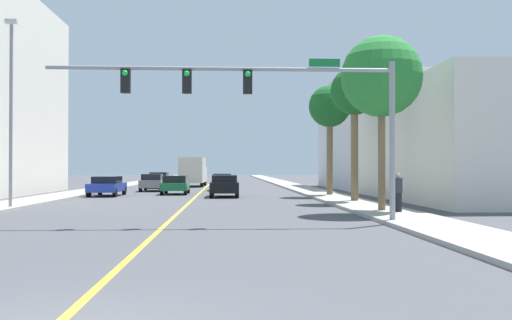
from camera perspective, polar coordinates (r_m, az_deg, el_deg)
ground at (r=48.68m, az=-5.52°, el=-3.11°), size 192.00×192.00×0.00m
sidewalk_left at (r=49.87m, az=-15.83°, el=-2.95°), size 2.69×168.00×0.15m
sidewalk_right at (r=49.10m, az=4.96°, el=-3.01°), size 2.69×168.00×0.15m
lane_marking_center at (r=48.68m, az=-5.52°, el=-3.11°), size 0.16×144.00×0.01m
building_right_near at (r=36.94m, az=24.20°, el=1.55°), size 13.80×18.20×6.89m
building_right_far at (r=54.62m, az=13.85°, el=2.54°), size 11.67×16.05×10.26m
traffic_signal_mast at (r=19.41m, az=1.31°, el=6.64°), size 12.15×0.36×5.67m
street_lamp at (r=28.64m, az=-23.99°, el=5.35°), size 0.56×0.28×8.86m
palm_near at (r=24.76m, az=12.82°, el=8.33°), size 3.51×3.51×7.55m
palm_mid at (r=31.49m, az=10.14°, el=6.75°), size 2.68×2.68×7.46m
palm_far at (r=38.16m, az=7.61°, el=5.34°), size 2.87×2.87×7.47m
car_blue at (r=39.87m, az=-15.13°, el=-2.57°), size 1.97×4.39×1.37m
car_white at (r=47.53m, az=-3.57°, el=-2.27°), size 1.88×4.21×1.46m
car_gray at (r=47.18m, az=-10.65°, el=-2.26°), size 1.92×4.58×1.44m
car_black at (r=37.33m, az=-3.28°, el=-2.64°), size 1.92×4.22×1.47m
car_silver at (r=53.38m, az=-9.99°, el=-2.05°), size 1.85×3.95×1.54m
car_green at (r=41.29m, az=-8.33°, el=-2.55°), size 1.91×3.92×1.38m
delivery_truck at (r=58.03m, az=-6.52°, el=-1.14°), size 2.58×7.24×3.02m
pedestrian at (r=23.70m, az=14.45°, el=-3.27°), size 0.38×0.38×1.61m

